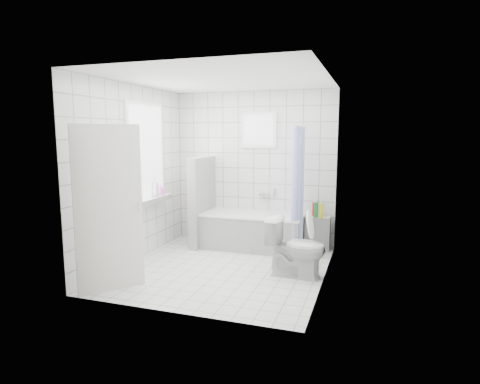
% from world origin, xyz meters
% --- Properties ---
extents(ground, '(3.00, 3.00, 0.00)m').
position_xyz_m(ground, '(0.00, 0.00, 0.00)').
color(ground, white).
rests_on(ground, ground).
extents(ceiling, '(3.00, 3.00, 0.00)m').
position_xyz_m(ceiling, '(0.00, 0.00, 2.60)').
color(ceiling, white).
rests_on(ceiling, ground).
extents(wall_back, '(2.80, 0.02, 2.60)m').
position_xyz_m(wall_back, '(0.00, 1.50, 1.30)').
color(wall_back, white).
rests_on(wall_back, ground).
extents(wall_front, '(2.80, 0.02, 2.60)m').
position_xyz_m(wall_front, '(0.00, -1.50, 1.30)').
color(wall_front, white).
rests_on(wall_front, ground).
extents(wall_left, '(0.02, 3.00, 2.60)m').
position_xyz_m(wall_left, '(-1.40, 0.00, 1.30)').
color(wall_left, white).
rests_on(wall_left, ground).
extents(wall_right, '(0.02, 3.00, 2.60)m').
position_xyz_m(wall_right, '(1.40, 0.00, 1.30)').
color(wall_right, white).
rests_on(wall_right, ground).
extents(window_left, '(0.01, 0.90, 1.40)m').
position_xyz_m(window_left, '(-1.35, 0.30, 1.60)').
color(window_left, white).
rests_on(window_left, wall_left).
extents(window_back, '(0.50, 0.01, 0.50)m').
position_xyz_m(window_back, '(0.10, 1.46, 1.95)').
color(window_back, white).
rests_on(window_back, wall_back).
extents(window_sill, '(0.18, 1.02, 0.08)m').
position_xyz_m(window_sill, '(-1.31, 0.30, 0.86)').
color(window_sill, white).
rests_on(window_sill, wall_left).
extents(door, '(0.54, 0.65, 2.00)m').
position_xyz_m(door, '(-1.00, -1.17, 1.00)').
color(door, silver).
rests_on(door, ground).
extents(bathtub, '(1.65, 0.77, 0.58)m').
position_xyz_m(bathtub, '(0.11, 1.13, 0.29)').
color(bathtub, white).
rests_on(bathtub, ground).
extents(partition_wall, '(0.15, 0.85, 1.50)m').
position_xyz_m(partition_wall, '(-0.78, 1.07, 0.75)').
color(partition_wall, white).
rests_on(partition_wall, ground).
extents(tiled_ledge, '(0.40, 0.24, 0.55)m').
position_xyz_m(tiled_ledge, '(1.14, 1.38, 0.28)').
color(tiled_ledge, white).
rests_on(tiled_ledge, ground).
extents(toilet, '(0.79, 0.47, 0.79)m').
position_xyz_m(toilet, '(1.03, 0.02, 0.39)').
color(toilet, white).
rests_on(toilet, ground).
extents(curtain_rod, '(0.02, 0.80, 0.02)m').
position_xyz_m(curtain_rod, '(0.88, 1.10, 2.00)').
color(curtain_rod, silver).
rests_on(curtain_rod, wall_back).
extents(shower_curtain, '(0.14, 0.48, 1.78)m').
position_xyz_m(shower_curtain, '(0.88, 0.97, 1.10)').
color(shower_curtain, '#4253C3').
rests_on(shower_curtain, curtain_rod).
extents(tub_faucet, '(0.18, 0.06, 0.06)m').
position_xyz_m(tub_faucet, '(0.21, 1.46, 0.85)').
color(tub_faucet, silver).
rests_on(tub_faucet, wall_back).
extents(sill_bottles, '(0.12, 0.80, 0.31)m').
position_xyz_m(sill_bottles, '(-1.30, 0.23, 1.04)').
color(sill_bottles, '#F05D87').
rests_on(sill_bottles, window_sill).
extents(ledge_bottles, '(0.19, 0.18, 0.25)m').
position_xyz_m(ledge_bottles, '(1.13, 1.33, 0.67)').
color(ledge_bottles, '#178C38').
rests_on(ledge_bottles, tiled_ledge).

